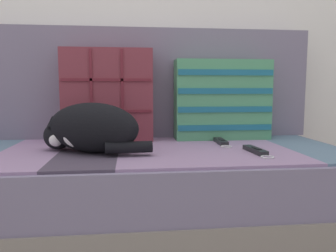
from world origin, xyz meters
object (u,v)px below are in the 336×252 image
object	(u,v)px
throw_pillow_striped	(222,100)
game_remote_far	(221,142)
throw_pillow_quilted	(108,95)
couch	(120,187)
game_remote_near	(256,151)
sleeping_cat	(89,129)

from	to	relation	value
throw_pillow_striped	game_remote_far	world-z (taller)	throw_pillow_striped
throw_pillow_quilted	game_remote_far	distance (m)	0.58
game_remote_far	throw_pillow_striped	bearing A→B (deg)	74.09
throw_pillow_quilted	game_remote_far	world-z (taller)	throw_pillow_quilted
couch	game_remote_far	bearing A→B (deg)	6.72
game_remote_near	game_remote_far	distance (m)	0.24
throw_pillow_striped	game_remote_near	world-z (taller)	throw_pillow_striped
throw_pillow_quilted	sleeping_cat	bearing A→B (deg)	-101.01
game_remote_far	game_remote_near	bearing A→B (deg)	-71.31
sleeping_cat	game_remote_near	bearing A→B (deg)	-7.32
throw_pillow_quilted	sleeping_cat	size ratio (longest dim) A/B	0.99
couch	throw_pillow_striped	xyz separation A→B (m)	(0.51, 0.20, 0.37)
couch	sleeping_cat	bearing A→B (deg)	-142.28
throw_pillow_quilted	throw_pillow_striped	bearing A→B (deg)	-0.05
sleeping_cat	game_remote_near	distance (m)	0.67
game_remote_far	throw_pillow_quilted	bearing A→B (deg)	164.06
throw_pillow_quilted	game_remote_near	size ratio (longest dim) A/B	2.12
throw_pillow_quilted	throw_pillow_striped	distance (m)	0.56
throw_pillow_striped	game_remote_far	xyz separation A→B (m)	(-0.04, -0.15, -0.19)
sleeping_cat	game_remote_near	xyz separation A→B (m)	(0.66, -0.08, -0.08)
throw_pillow_quilted	sleeping_cat	distance (m)	0.32
sleeping_cat	throw_pillow_striped	bearing A→B (deg)	25.20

